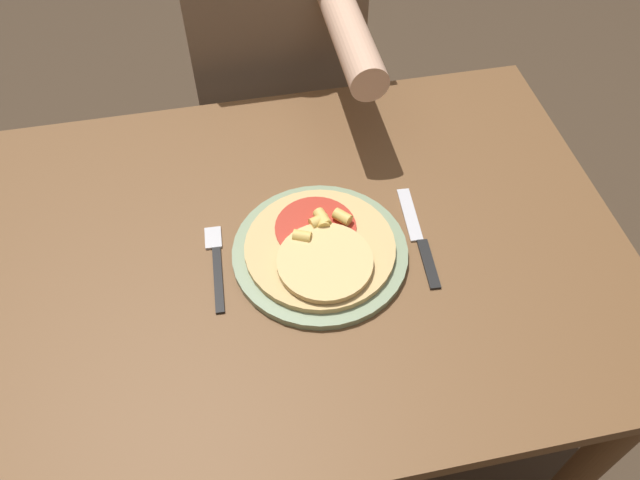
# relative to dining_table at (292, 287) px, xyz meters

# --- Properties ---
(ground_plane) EXTENTS (8.00, 8.00, 0.00)m
(ground_plane) POSITION_rel_dining_table_xyz_m (0.00, 0.00, -0.63)
(ground_plane) COLOR #423323
(dining_table) EXTENTS (1.14, 0.81, 0.74)m
(dining_table) POSITION_rel_dining_table_xyz_m (0.00, 0.00, 0.00)
(dining_table) COLOR brown
(dining_table) RESTS_ON ground_plane
(plate) EXTENTS (0.29, 0.29, 0.01)m
(plate) POSITION_rel_dining_table_xyz_m (0.05, -0.02, 0.12)
(plate) COLOR gray
(plate) RESTS_ON dining_table
(pizza) EXTENTS (0.25, 0.25, 0.04)m
(pizza) POSITION_rel_dining_table_xyz_m (0.05, -0.03, 0.14)
(pizza) COLOR tan
(pizza) RESTS_ON plate
(fork) EXTENTS (0.03, 0.18, 0.00)m
(fork) POSITION_rel_dining_table_xyz_m (-0.12, -0.01, 0.12)
(fork) COLOR black
(fork) RESTS_ON dining_table
(knife) EXTENTS (0.03, 0.22, 0.00)m
(knife) POSITION_rel_dining_table_xyz_m (0.22, -0.02, 0.12)
(knife) COLOR black
(knife) RESTS_ON dining_table
(person_diner) EXTENTS (0.38, 0.52, 1.22)m
(person_diner) POSITION_rel_dining_table_xyz_m (0.07, 0.59, 0.09)
(person_diner) COLOR #2D2D38
(person_diner) RESTS_ON ground_plane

